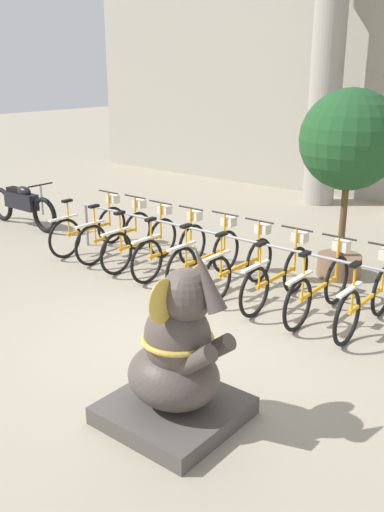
{
  "coord_description": "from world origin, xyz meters",
  "views": [
    {
      "loc": [
        4.01,
        -4.48,
        3.1
      ],
      "look_at": [
        0.08,
        0.36,
        1.0
      ],
      "focal_mm": 40.0,
      "sensor_mm": 36.0,
      "label": 1
    }
  ],
  "objects_px": {
    "elephant_statue": "(177,363)",
    "bicycle_3": "(172,249)",
    "bicycle_7": "(320,286)",
    "potted_tree": "(349,146)",
    "bicycle_1": "(117,234)",
    "bicycle_5": "(240,265)",
    "motorcycle": "(22,204)",
    "bicycle_4": "(206,256)",
    "bicycle_8": "(368,298)",
    "bicycle_0": "(91,228)",
    "bicycle_6": "(278,275)",
    "bicycle_2": "(142,241)"
  },
  "relations": [
    {
      "from": "bicycle_4",
      "to": "motorcycle",
      "type": "xyz_separation_m",
      "value": [
        -4.72,
        0.11,
        0.06
      ]
    },
    {
      "from": "bicycle_3",
      "to": "motorcycle",
      "type": "relative_size",
      "value": 0.82
    },
    {
      "from": "bicycle_8",
      "to": "bicycle_4",
      "type": "bearing_deg",
      "value": 179.22
    },
    {
      "from": "bicycle_1",
      "to": "elephant_statue",
      "type": "bearing_deg",
      "value": -37.42
    },
    {
      "from": "bicycle_7",
      "to": "potted_tree",
      "type": "relative_size",
      "value": 0.62
    },
    {
      "from": "bicycle_5",
      "to": "motorcycle",
      "type": "height_order",
      "value": "bicycle_5"
    },
    {
      "from": "bicycle_0",
      "to": "bicycle_1",
      "type": "height_order",
      "value": "same"
    },
    {
      "from": "potted_tree",
      "to": "bicycle_5",
      "type": "bearing_deg",
      "value": -118.83
    },
    {
      "from": "bicycle_7",
      "to": "bicycle_8",
      "type": "height_order",
      "value": "same"
    },
    {
      "from": "bicycle_6",
      "to": "elephant_statue",
      "type": "bearing_deg",
      "value": -76.37
    },
    {
      "from": "bicycle_6",
      "to": "elephant_statue",
      "type": "xyz_separation_m",
      "value": [
        0.71,
        -2.92,
        0.19
      ]
    },
    {
      "from": "bicycle_6",
      "to": "elephant_statue",
      "type": "relative_size",
      "value": 0.99
    },
    {
      "from": "bicycle_8",
      "to": "potted_tree",
      "type": "height_order",
      "value": "potted_tree"
    },
    {
      "from": "bicycle_8",
      "to": "bicycle_0",
      "type": "bearing_deg",
      "value": -179.83
    },
    {
      "from": "bicycle_0",
      "to": "bicycle_8",
      "type": "bearing_deg",
      "value": 0.17
    },
    {
      "from": "bicycle_2",
      "to": "bicycle_8",
      "type": "relative_size",
      "value": 1.0
    },
    {
      "from": "bicycle_4",
      "to": "bicycle_0",
      "type": "bearing_deg",
      "value": -178.88
    },
    {
      "from": "motorcycle",
      "to": "bicycle_3",
      "type": "bearing_deg",
      "value": -2.23
    },
    {
      "from": "bicycle_5",
      "to": "elephant_statue",
      "type": "bearing_deg",
      "value": -65.6
    },
    {
      "from": "bicycle_7",
      "to": "potted_tree",
      "type": "height_order",
      "value": "potted_tree"
    },
    {
      "from": "bicycle_0",
      "to": "elephant_statue",
      "type": "xyz_separation_m",
      "value": [
        4.47,
        -2.91,
        0.19
      ]
    },
    {
      "from": "bicycle_1",
      "to": "bicycle_7",
      "type": "distance_m",
      "value": 3.76
    },
    {
      "from": "bicycle_1",
      "to": "elephant_statue",
      "type": "distance_m",
      "value": 4.84
    },
    {
      "from": "bicycle_5",
      "to": "bicycle_6",
      "type": "relative_size",
      "value": 1.0
    },
    {
      "from": "bicycle_4",
      "to": "elephant_statue",
      "type": "height_order",
      "value": "elephant_statue"
    },
    {
      "from": "bicycle_0",
      "to": "bicycle_5",
      "type": "xyz_separation_m",
      "value": [
        3.13,
        0.03,
        0.0
      ]
    },
    {
      "from": "bicycle_8",
      "to": "motorcycle",
      "type": "bearing_deg",
      "value": 178.87
    },
    {
      "from": "bicycle_5",
      "to": "elephant_statue",
      "type": "xyz_separation_m",
      "value": [
        1.33,
        -2.94,
        0.19
      ]
    },
    {
      "from": "bicycle_3",
      "to": "bicycle_5",
      "type": "distance_m",
      "value": 1.25
    },
    {
      "from": "bicycle_1",
      "to": "bicycle_3",
      "type": "height_order",
      "value": "same"
    },
    {
      "from": "bicycle_7",
      "to": "motorcycle",
      "type": "bearing_deg",
      "value": 178.59
    },
    {
      "from": "bicycle_1",
      "to": "bicycle_8",
      "type": "relative_size",
      "value": 1.0
    },
    {
      "from": "bicycle_6",
      "to": "bicycle_5",
      "type": "bearing_deg",
      "value": 177.79
    },
    {
      "from": "elephant_statue",
      "to": "bicycle_3",
      "type": "bearing_deg",
      "value": 131.63
    },
    {
      "from": "bicycle_3",
      "to": "bicycle_4",
      "type": "relative_size",
      "value": 1.0
    },
    {
      "from": "elephant_statue",
      "to": "potted_tree",
      "type": "relative_size",
      "value": 0.63
    },
    {
      "from": "bicycle_4",
      "to": "elephant_statue",
      "type": "relative_size",
      "value": 0.99
    },
    {
      "from": "bicycle_4",
      "to": "bicycle_8",
      "type": "xyz_separation_m",
      "value": [
        2.51,
        -0.03,
        0.0
      ]
    },
    {
      "from": "bicycle_3",
      "to": "bicycle_7",
      "type": "distance_m",
      "value": 2.51
    },
    {
      "from": "bicycle_0",
      "to": "potted_tree",
      "type": "bearing_deg",
      "value": 20.96
    },
    {
      "from": "bicycle_0",
      "to": "bicycle_3",
      "type": "distance_m",
      "value": 1.88
    },
    {
      "from": "bicycle_1",
      "to": "motorcycle",
      "type": "bearing_deg",
      "value": 177.33
    },
    {
      "from": "bicycle_0",
      "to": "bicycle_2",
      "type": "relative_size",
      "value": 1.0
    },
    {
      "from": "potted_tree",
      "to": "elephant_statue",
      "type": "bearing_deg",
      "value": -83.35
    },
    {
      "from": "bicycle_1",
      "to": "bicycle_2",
      "type": "height_order",
      "value": "same"
    },
    {
      "from": "bicycle_5",
      "to": "bicycle_8",
      "type": "xyz_separation_m",
      "value": [
        1.88,
        -0.01,
        0.0
      ]
    },
    {
      "from": "bicycle_0",
      "to": "bicycle_6",
      "type": "xyz_separation_m",
      "value": [
        3.76,
        0.0,
        0.0
      ]
    },
    {
      "from": "elephant_statue",
      "to": "bicycle_2",
      "type": "bearing_deg",
      "value": 137.98
    },
    {
      "from": "elephant_statue",
      "to": "bicycle_4",
      "type": "bearing_deg",
      "value": 123.5
    },
    {
      "from": "bicycle_0",
      "to": "bicycle_2",
      "type": "xyz_separation_m",
      "value": [
        1.25,
        -0.02,
        0.0
      ]
    }
  ]
}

